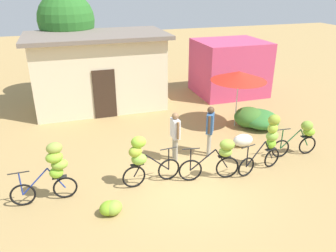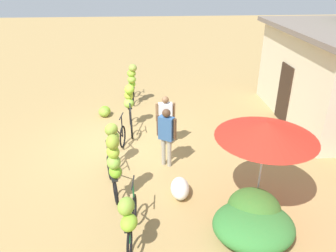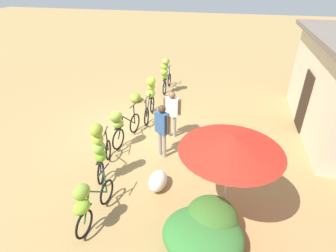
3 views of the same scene
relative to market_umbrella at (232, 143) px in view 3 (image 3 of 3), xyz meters
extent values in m
plane|color=#A5844F|center=(-3.16, -3.19, -2.00)|extent=(60.00, 60.00, 0.00)
cube|color=#332319|center=(-4.66, 2.40, -1.00)|extent=(0.90, 0.06, 2.00)
ellipsoid|color=#396E28|center=(0.47, -0.22, -1.61)|extent=(1.13, 1.11, 0.77)
ellipsoid|color=#357933|center=(0.86, -0.35, -1.68)|extent=(1.44, 1.63, 0.63)
cylinder|color=beige|center=(0.00, 0.00, -0.95)|extent=(0.04, 0.04, 2.10)
cone|color=red|center=(0.00, 0.00, 0.00)|extent=(2.07, 2.07, 0.35)
torus|color=black|center=(-7.49, -2.90, -1.69)|extent=(0.62, 0.06, 0.62)
torus|color=black|center=(-6.47, -2.89, -1.69)|extent=(0.62, 0.06, 0.62)
cylinder|color=navy|center=(-6.65, -2.89, -1.36)|extent=(0.39, 0.04, 0.66)
cylinder|color=navy|center=(-7.16, -2.90, -1.36)|extent=(0.69, 0.04, 0.67)
cylinder|color=black|center=(-7.49, -2.90, -1.04)|extent=(0.50, 0.04, 0.03)
cylinder|color=navy|center=(-7.49, -2.90, -1.36)|extent=(0.04, 0.04, 0.65)
cube|color=black|center=(-6.57, -2.89, -1.34)|extent=(0.36, 0.14, 0.02)
ellipsoid|color=#85C62F|center=(-6.63, -2.92, -1.19)|extent=(0.37, 0.30, 0.30)
ellipsoid|color=#8AB63A|center=(-6.52, -2.91, -0.97)|extent=(0.42, 0.34, 0.26)
ellipsoid|color=#87B431|center=(-6.62, -2.92, -0.75)|extent=(0.48, 0.42, 0.27)
ellipsoid|color=#8FA342|center=(-6.59, -2.86, -0.53)|extent=(0.43, 0.36, 0.29)
torus|color=black|center=(-3.64, -2.87, -1.67)|extent=(0.66, 0.10, 0.66)
torus|color=black|center=(-4.66, -2.95, -1.67)|extent=(0.66, 0.10, 0.66)
cylinder|color=black|center=(-4.48, -2.94, -1.37)|extent=(0.39, 0.07, 0.62)
cylinder|color=black|center=(-3.97, -2.90, -1.37)|extent=(0.69, 0.09, 0.63)
cylinder|color=black|center=(-3.64, -2.87, -1.00)|extent=(0.50, 0.07, 0.03)
cylinder|color=black|center=(-3.64, -2.87, -1.34)|extent=(0.04, 0.04, 0.67)
cube|color=black|center=(-4.56, -2.94, -1.31)|extent=(0.37, 0.17, 0.02)
ellipsoid|color=#86B93E|center=(-4.50, -2.96, -1.14)|extent=(0.47, 0.40, 0.31)
ellipsoid|color=#98B031|center=(-4.60, -2.95, -0.90)|extent=(0.43, 0.38, 0.30)
ellipsoid|color=#8FC631|center=(-4.49, -2.92, -0.66)|extent=(0.41, 0.34, 0.31)
torus|color=black|center=(-3.08, -3.12, -1.66)|extent=(0.68, 0.16, 0.68)
torus|color=black|center=(-2.02, -3.29, -1.66)|extent=(0.68, 0.16, 0.68)
cylinder|color=black|center=(-2.20, -3.26, -1.36)|extent=(0.41, 0.10, 0.63)
cylinder|color=black|center=(-2.73, -3.18, -1.36)|extent=(0.72, 0.15, 0.63)
cylinder|color=black|center=(-3.08, -3.12, -0.97)|extent=(0.50, 0.11, 0.03)
cylinder|color=black|center=(-3.08, -3.12, -1.32)|extent=(0.04, 0.04, 0.69)
cube|color=black|center=(-2.12, -3.28, -1.29)|extent=(0.38, 0.19, 0.02)
ellipsoid|color=#8CB53F|center=(-2.11, -3.29, -1.15)|extent=(0.45, 0.39, 0.27)
ellipsoid|color=olive|center=(-2.09, -3.32, -0.91)|extent=(0.49, 0.42, 0.31)
torus|color=black|center=(-1.45, -3.38, -1.70)|extent=(0.60, 0.19, 0.60)
torus|color=black|center=(-0.45, -3.15, -1.70)|extent=(0.60, 0.19, 0.60)
cylinder|color=black|center=(-0.62, -3.19, -1.37)|extent=(0.39, 0.12, 0.67)
cylinder|color=black|center=(-1.12, -3.31, -1.37)|extent=(0.69, 0.19, 0.67)
cylinder|color=black|center=(-1.45, -3.38, -1.03)|extent=(0.49, 0.14, 0.03)
cylinder|color=black|center=(-1.45, -3.38, -1.36)|extent=(0.04, 0.04, 0.67)
cube|color=black|center=(-0.55, -3.17, -1.36)|extent=(0.38, 0.22, 0.02)
ellipsoid|color=#76B728|center=(-0.54, -3.13, -1.20)|extent=(0.43, 0.40, 0.31)
ellipsoid|color=#87B741|center=(-0.53, -3.14, -0.95)|extent=(0.43, 0.36, 0.32)
ellipsoid|color=#96B934|center=(-0.55, -3.14, -0.70)|extent=(0.43, 0.40, 0.31)
ellipsoid|color=#8CA331|center=(-0.53, -3.13, -0.44)|extent=(0.37, 0.30, 0.33)
torus|color=black|center=(0.16, -2.71, -1.69)|extent=(0.62, 0.09, 0.61)
torus|color=black|center=(1.14, -2.78, -1.69)|extent=(0.62, 0.09, 0.61)
cylinder|color=#19592D|center=(0.97, -2.77, -1.39)|extent=(0.37, 0.06, 0.62)
cylinder|color=#19592D|center=(0.48, -2.73, -1.39)|extent=(0.66, 0.08, 0.63)
cylinder|color=black|center=(0.16, -2.71, -1.02)|extent=(0.50, 0.06, 0.03)
cylinder|color=#19592D|center=(0.16, -2.71, -1.35)|extent=(0.04, 0.04, 0.67)
cube|color=black|center=(1.04, -2.77, -1.35)|extent=(0.37, 0.16, 0.02)
ellipsoid|color=#84B82D|center=(1.12, -2.76, -1.21)|extent=(0.44, 0.39, 0.28)
ellipsoid|color=#81A837|center=(0.96, -2.81, -0.96)|extent=(0.45, 0.41, 0.33)
ellipsoid|color=#79AC25|center=(-5.50, -3.91, -1.82)|extent=(0.56, 0.52, 0.35)
ellipsoid|color=#83A936|center=(-5.39, -3.93, -1.82)|extent=(0.58, 0.56, 0.35)
ellipsoid|color=silver|center=(-0.58, -1.66, -1.78)|extent=(0.72, 0.47, 0.44)
cylinder|color=gray|center=(-3.09, -1.92, -1.61)|extent=(0.11, 0.11, 0.77)
cylinder|color=gray|center=(-3.09, -1.74, -1.61)|extent=(0.11, 0.11, 0.77)
cube|color=silver|center=(-3.09, -1.83, -0.92)|extent=(0.21, 0.40, 0.61)
cylinder|color=brown|center=(-3.09, -2.08, -0.89)|extent=(0.08, 0.08, 0.55)
cylinder|color=brown|center=(-3.10, -1.58, -0.89)|extent=(0.08, 0.08, 0.55)
sphere|color=brown|center=(-3.09, -1.83, -0.51)|extent=(0.21, 0.21, 0.21)
cylinder|color=gray|center=(-2.00, -1.96, -1.59)|extent=(0.11, 0.11, 0.81)
cylinder|color=gray|center=(-1.91, -1.80, -1.59)|extent=(0.11, 0.11, 0.81)
cube|color=#33598C|center=(-1.95, -1.88, -0.86)|extent=(0.38, 0.45, 0.64)
cylinder|color=#4C3321|center=(-2.08, -2.09, -0.83)|extent=(0.08, 0.08, 0.58)
cylinder|color=#4C3321|center=(-1.82, -1.67, -0.83)|extent=(0.08, 0.08, 0.58)
sphere|color=#4C3321|center=(-1.95, -1.88, -0.43)|extent=(0.22, 0.22, 0.22)
camera|label=1|loc=(-6.15, -10.67, 3.28)|focal=35.86mm
camera|label=2|loc=(5.63, -2.39, 2.90)|focal=34.69mm
camera|label=3|loc=(4.48, -0.23, 2.89)|focal=28.93mm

